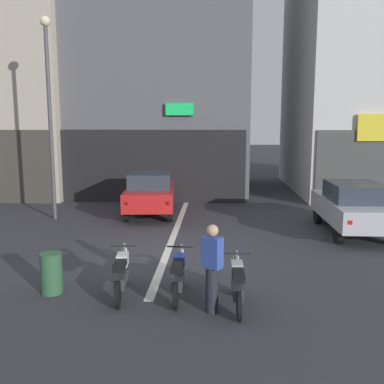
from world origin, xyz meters
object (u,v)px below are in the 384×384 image
(motorcycle_white_row_leftmost, at_px, (122,274))
(person_by_motorcycles, at_px, (212,268))
(car_red_crossing_near, at_px, (150,192))
(motorcycle_blue_row_left_mid, at_px, (179,275))
(trash_bin, at_px, (51,273))
(car_silver_parked_kerbside, at_px, (353,206))
(street_lamp, at_px, (49,100))
(car_grey_down_street, at_px, (218,169))
(motorcycle_silver_row_centre, at_px, (237,284))

(motorcycle_white_row_leftmost, height_order, person_by_motorcycles, person_by_motorcycles)
(car_red_crossing_near, relative_size, motorcycle_blue_row_left_mid, 2.54)
(car_red_crossing_near, bearing_deg, trash_bin, -96.21)
(trash_bin, bearing_deg, motorcycle_blue_row_left_mid, -1.12)
(car_silver_parked_kerbside, distance_m, motorcycle_blue_row_left_mid, 7.47)
(trash_bin, bearing_deg, person_by_motorcycles, -12.22)
(street_lamp, height_order, motorcycle_white_row_leftmost, street_lamp)
(car_silver_parked_kerbside, height_order, trash_bin, car_silver_parked_kerbside)
(car_grey_down_street, bearing_deg, car_silver_parked_kerbside, -68.77)
(person_by_motorcycles, bearing_deg, car_red_crossing_near, 106.00)
(street_lamp, distance_m, motorcycle_silver_row_centre, 10.40)
(car_silver_parked_kerbside, xyz_separation_m, motorcycle_blue_row_left_mid, (-5.09, -5.44, -0.43))
(car_red_crossing_near, relative_size, motorcycle_silver_row_centre, 2.54)
(car_red_crossing_near, distance_m, car_grey_down_street, 8.94)
(street_lamp, bearing_deg, person_by_motorcycles, -52.30)
(car_grey_down_street, bearing_deg, trash_bin, -101.86)
(motorcycle_blue_row_left_mid, height_order, motorcycle_silver_row_centre, same)
(car_grey_down_street, xyz_separation_m, trash_bin, (-3.45, -16.42, -0.46))
(car_grey_down_street, distance_m, trash_bin, 16.79)
(car_silver_parked_kerbside, height_order, car_grey_down_street, same)
(car_silver_parked_kerbside, height_order, motorcycle_white_row_leftmost, car_silver_parked_kerbside)
(motorcycle_white_row_leftmost, xyz_separation_m, trash_bin, (-1.48, 0.05, -0.03))
(car_red_crossing_near, xyz_separation_m, person_by_motorcycles, (2.46, -8.59, -0.03))
(street_lamp, bearing_deg, car_red_crossing_near, 16.83)
(car_red_crossing_near, relative_size, motorcycle_white_row_leftmost, 2.54)
(car_red_crossing_near, height_order, street_lamp, street_lamp)
(motorcycle_white_row_leftmost, height_order, motorcycle_silver_row_centre, same)
(car_grey_down_street, height_order, motorcycle_white_row_leftmost, car_grey_down_street)
(car_silver_parked_kerbside, xyz_separation_m, motorcycle_silver_row_centre, (-3.93, -5.84, -0.43))
(car_grey_down_street, bearing_deg, street_lamp, -121.96)
(street_lamp, xyz_separation_m, motorcycle_white_row_leftmost, (4.01, -6.90, -3.85))
(street_lamp, relative_size, person_by_motorcycles, 4.26)
(car_red_crossing_near, height_order, motorcycle_silver_row_centre, car_red_crossing_near)
(car_grey_down_street, bearing_deg, motorcycle_silver_row_centre, -88.80)
(motorcycle_blue_row_left_mid, bearing_deg, trash_bin, 178.88)
(person_by_motorcycles, distance_m, trash_bin, 3.42)
(car_grey_down_street, bearing_deg, motorcycle_blue_row_left_mid, -92.81)
(car_red_crossing_near, bearing_deg, motorcycle_white_row_leftmost, -85.51)
(person_by_motorcycles, bearing_deg, motorcycle_blue_row_left_mid, 135.50)
(car_red_crossing_near, xyz_separation_m, car_silver_parked_kerbside, (6.88, -2.48, 0.00))
(motorcycle_white_row_leftmost, bearing_deg, motorcycle_blue_row_left_mid, -0.01)
(car_grey_down_street, relative_size, motorcycle_white_row_leftmost, 2.53)
(street_lamp, distance_m, person_by_motorcycles, 10.16)
(motorcycle_white_row_leftmost, height_order, trash_bin, motorcycle_white_row_leftmost)
(motorcycle_silver_row_centre, height_order, person_by_motorcycles, person_by_motorcycles)
(car_silver_parked_kerbside, relative_size, motorcycle_silver_row_centre, 2.46)
(car_red_crossing_near, height_order, motorcycle_white_row_leftmost, car_red_crossing_near)
(motorcycle_blue_row_left_mid, bearing_deg, person_by_motorcycles, -44.50)
(car_red_crossing_near, xyz_separation_m, motorcycle_silver_row_centre, (2.94, -8.32, -0.43))
(car_grey_down_street, relative_size, motorcycle_blue_row_left_mid, 2.52)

